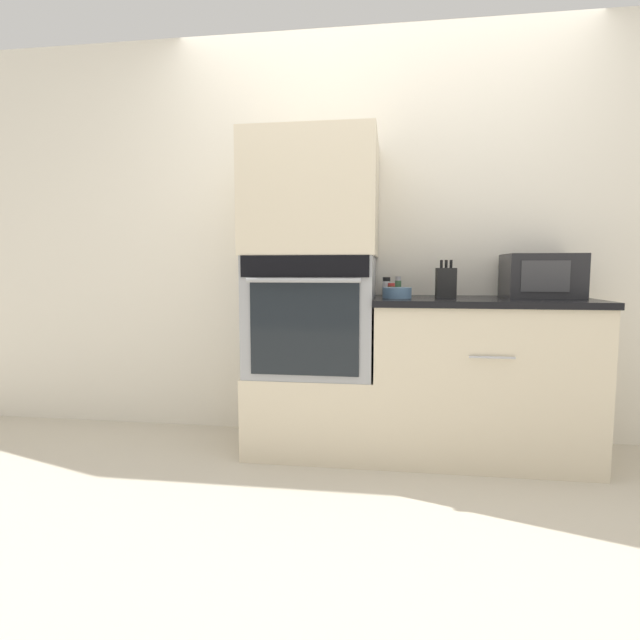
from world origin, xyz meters
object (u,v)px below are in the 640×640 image
Objects in this scene: knife_block at (446,282)px; condiment_jar_mid at (386,287)px; wall_oven at (313,315)px; condiment_jar_far at (398,286)px; bowl at (397,293)px; condiment_jar_near at (391,290)px; microwave at (541,276)px.

knife_block reaches higher than condiment_jar_mid.
wall_oven is 6.04× the size of condiment_jar_far.
condiment_jar_far is (0.01, 0.27, 0.03)m from bowl.
wall_oven reaches higher than knife_block.
condiment_jar_near reaches higher than bowl.
condiment_jar_mid is 0.96× the size of condiment_jar_far.
wall_oven is 1.75× the size of microwave.
microwave is (1.28, 0.12, 0.22)m from wall_oven.
microwave is 1.89× the size of knife_block.
microwave is 2.51× the size of bowl.
wall_oven is 6.30× the size of condiment_jar_mid.
condiment_jar_mid is at bearing 155.03° from knife_block.
bowl is at bearing -6.43° from wall_oven.
bowl is 0.27m from condiment_jar_far.
knife_block is at bearing -173.95° from microwave.
microwave is 0.80m from condiment_jar_far.
condiment_jar_mid is (-0.06, 0.28, 0.02)m from bowl.
bowl is at bearing -155.95° from knife_block.
knife_block reaches higher than bowl.
condiment_jar_far is (0.49, 0.22, 0.16)m from wall_oven.
microwave is at bearing -6.60° from condiment_jar_mid.
bowl is (-0.80, -0.18, -0.09)m from microwave.
bowl is 0.14m from condiment_jar_near.
condiment_jar_far is at bearing 150.85° from knife_block.
knife_block is 1.82× the size of condiment_jar_far.
wall_oven is 0.50m from condiment_jar_mid.
condiment_jar_mid is at bearing 173.25° from condiment_jar_far.
wall_oven is 0.55m from condiment_jar_far.
microwave is at bearing 5.55° from wall_oven.
condiment_jar_near is at bearing -107.39° from condiment_jar_far.
bowl is 1.37× the size of condiment_jar_far.
condiment_jar_far reaches higher than condiment_jar_near.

